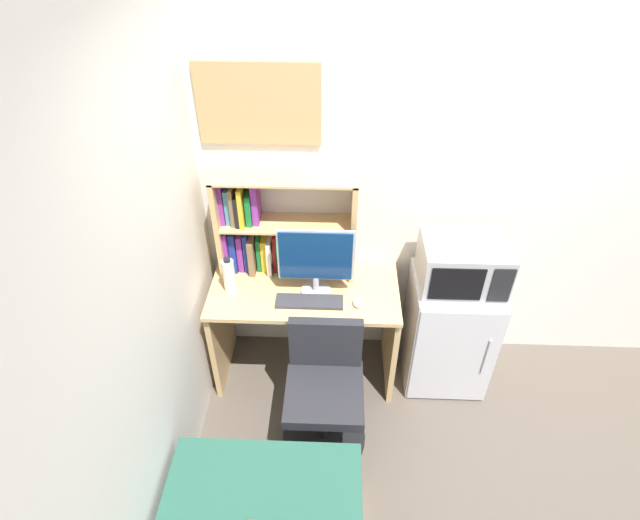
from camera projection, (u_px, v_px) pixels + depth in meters
The scene contains 12 objects.
wall_back at pixel (529, 194), 3.01m from camera, with size 6.40×0.04×2.60m, color silver.
wall_left at pixel (96, 412), 1.80m from camera, with size 0.04×4.40×2.60m, color silver.
desk at pixel (305, 316), 3.28m from camera, with size 1.19×0.59×0.78m.
hutch_bookshelf at pixel (264, 227), 3.09m from camera, with size 0.85×0.24×0.69m.
monitor at pixel (316, 259), 2.95m from camera, with size 0.46×0.19×0.46m.
keyboard at pixel (309, 302), 3.02m from camera, with size 0.41×0.12×0.02m, color #333338.
computer_mouse at pixel (358, 302), 3.00m from camera, with size 0.06×0.09×0.03m, color silver.
water_bottle at pixel (229, 276), 3.04m from camera, with size 0.08×0.08×0.25m.
mini_fridge at pixel (448, 330), 3.33m from camera, with size 0.53×0.52×0.84m.
microwave at pixel (463, 264), 2.98m from camera, with size 0.50×0.39×0.30m.
desk_chair at pixel (325, 395), 2.97m from camera, with size 0.52×0.52×0.84m.
wall_corkboard at pixel (259, 104), 2.70m from camera, with size 0.68×0.02×0.46m, color tan.
Camera 1 is at (-0.76, -2.65, 2.85)m, focal length 27.94 mm.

